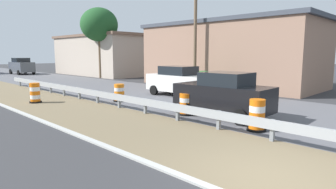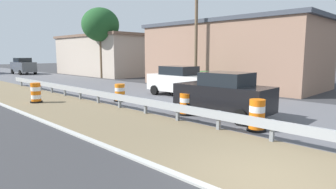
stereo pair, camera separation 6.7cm
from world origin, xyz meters
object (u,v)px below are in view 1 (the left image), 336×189
object	(u,v)px
car_trailing_near_lane	(180,81)
traffic_barrel_nearest	(257,116)
traffic_barrel_close	(186,105)
car_mid_far_lane	(22,66)
utility_pole_near	(195,25)
car_trailing_far_lane	(223,95)
traffic_barrel_mid	(119,94)
traffic_barrel_far	(35,94)

from	to	relation	value
car_trailing_near_lane	traffic_barrel_nearest	bearing A→B (deg)	-28.84
traffic_barrel_nearest	traffic_barrel_close	size ratio (longest dim) A/B	1.17
car_mid_far_lane	utility_pole_near	distance (m)	27.45
car_mid_far_lane	traffic_barrel_close	bearing A→B (deg)	-8.71
car_trailing_near_lane	traffic_barrel_close	bearing A→B (deg)	-44.18
traffic_barrel_nearest	traffic_barrel_close	world-z (taller)	traffic_barrel_nearest
traffic_barrel_close	car_trailing_far_lane	bearing A→B (deg)	-59.08
car_trailing_near_lane	car_trailing_far_lane	xyz separation A→B (m)	(-3.30, -5.50, 0.00)
traffic_barrel_nearest	traffic_barrel_mid	bearing A→B (deg)	87.43
car_trailing_far_lane	utility_pole_near	distance (m)	10.48
traffic_barrel_mid	car_trailing_near_lane	size ratio (longest dim) A/B	0.21
traffic_barrel_nearest	car_mid_far_lane	xyz separation A→B (m)	(4.49, 36.19, 0.57)
traffic_barrel_mid	car_trailing_far_lane	size ratio (longest dim) A/B	0.24
car_trailing_near_lane	utility_pole_near	bearing A→B (deg)	115.35
traffic_barrel_close	traffic_barrel_mid	size ratio (longest dim) A/B	0.97
car_mid_far_lane	car_trailing_far_lane	xyz separation A→B (m)	(-3.37, -34.02, -0.11)
traffic_barrel_close	traffic_barrel_far	size ratio (longest dim) A/B	0.88
traffic_barrel_close	traffic_barrel_far	xyz separation A→B (m)	(-3.48, 8.15, 0.07)
utility_pole_near	car_mid_far_lane	bearing A→B (deg)	97.11
traffic_barrel_close	utility_pole_near	bearing A→B (deg)	36.67
traffic_barrel_mid	car_trailing_far_lane	distance (m)	6.62
car_trailing_far_lane	utility_pole_near	bearing A→B (deg)	-45.39
traffic_barrel_nearest	traffic_barrel_far	distance (m)	12.15
utility_pole_near	traffic_barrel_far	bearing A→B (deg)	167.18
traffic_barrel_mid	car_trailing_near_lane	bearing A→B (deg)	-14.82
utility_pole_near	traffic_barrel_nearest	bearing A→B (deg)	-130.46
traffic_barrel_far	utility_pole_near	distance (m)	12.14
traffic_barrel_far	car_trailing_far_lane	xyz separation A→B (m)	(4.32, -9.55, 0.47)
car_trailing_near_lane	car_mid_far_lane	world-z (taller)	car_mid_far_lane
traffic_barrel_close	car_trailing_near_lane	distance (m)	5.85
car_trailing_near_lane	car_trailing_far_lane	world-z (taller)	car_trailing_far_lane
traffic_barrel_close	car_mid_far_lane	distance (m)	32.89
traffic_barrel_mid	utility_pole_near	world-z (taller)	utility_pole_near
traffic_barrel_far	utility_pole_near	size ratio (longest dim) A/B	0.12
car_trailing_far_lane	traffic_barrel_close	bearing A→B (deg)	29.25
car_mid_far_lane	utility_pole_near	bearing A→B (deg)	5.75
car_mid_far_lane	utility_pole_near	xyz separation A→B (m)	(3.36, -26.98, 3.77)
traffic_barrel_close	car_trailing_near_lane	xyz separation A→B (m)	(4.14, 4.09, 0.54)
traffic_barrel_far	traffic_barrel_nearest	bearing A→B (deg)	-74.77
traffic_barrel_nearest	car_mid_far_lane	world-z (taller)	car_mid_far_lane
car_trailing_far_lane	utility_pole_near	size ratio (longest dim) A/B	0.45
traffic_barrel_nearest	traffic_barrel_far	world-z (taller)	traffic_barrel_nearest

